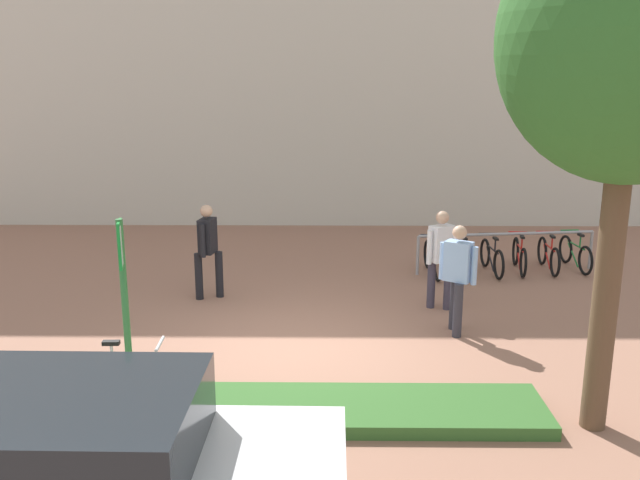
{
  "coord_description": "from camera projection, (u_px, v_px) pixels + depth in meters",
  "views": [
    {
      "loc": [
        0.45,
        -9.17,
        3.84
      ],
      "look_at": [
        0.31,
        2.35,
        1.04
      ],
      "focal_mm": 36.9,
      "sensor_mm": 36.0,
      "label": 1
    }
  ],
  "objects": [
    {
      "name": "building_facade",
      "position": [
        311.0,
        36.0,
        17.33
      ],
      "size": [
        28.0,
        1.2,
        10.0
      ],
      "primitive_type": "cube",
      "color": "beige",
      "rests_on": "ground"
    },
    {
      "name": "tree_sidewalk",
      "position": [
        634.0,
        39.0,
        6.52
      ],
      "size": [
        2.7,
        2.7,
        5.76
      ],
      "color": "brown",
      "rests_on": "ground"
    },
    {
      "name": "bike_rack_cluster",
      "position": [
        505.0,
        255.0,
        13.51
      ],
      "size": [
        3.73,
        2.0,
        0.83
      ],
      "color": "#99999E",
      "rests_on": "ground"
    },
    {
      "name": "parking_sign_post",
      "position": [
        124.0,
        290.0,
        7.4
      ],
      "size": [
        0.11,
        0.36,
        2.36
      ],
      "color": "#2D7238",
      "rests_on": "ground"
    },
    {
      "name": "person_shirt_white",
      "position": [
        441.0,
        253.0,
        11.17
      ],
      "size": [
        0.53,
        0.42,
        1.72
      ],
      "color": "#383342",
      "rests_on": "ground"
    },
    {
      "name": "planter_strip",
      "position": [
        247.0,
        409.0,
        7.73
      ],
      "size": [
        7.0,
        1.1,
        0.16
      ],
      "primitive_type": "cube",
      "color": "#336028",
      "rests_on": "ground"
    },
    {
      "name": "person_suited_navy",
      "position": [
        208.0,
        245.0,
        11.72
      ],
      "size": [
        0.49,
        0.6,
        1.72
      ],
      "color": "black",
      "rests_on": "ground"
    },
    {
      "name": "bollard_steel",
      "position": [
        446.0,
        257.0,
        12.97
      ],
      "size": [
        0.16,
        0.16,
        0.9
      ],
      "primitive_type": "cylinder",
      "color": "#ADADB2",
      "rests_on": "ground"
    },
    {
      "name": "ground_plane",
      "position": [
        297.0,
        345.0,
        9.83
      ],
      "size": [
        60.0,
        60.0,
        0.0
      ],
      "primitive_type": "plane",
      "color": "#936651"
    },
    {
      "name": "person_casual_tan",
      "position": [
        458.0,
        272.0,
        10.07
      ],
      "size": [
        0.52,
        0.47,
        1.72
      ],
      "color": "#2D2D38",
      "rests_on": "ground"
    },
    {
      "name": "bike_at_sign",
      "position": [
        130.0,
        380.0,
        7.87
      ],
      "size": [
        1.68,
        0.42,
        0.86
      ],
      "color": "black",
      "rests_on": "ground"
    }
  ]
}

